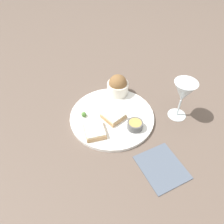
{
  "coord_description": "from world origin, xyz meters",
  "views": [
    {
      "loc": [
        0.58,
        -0.22,
        0.67
      ],
      "look_at": [
        0.0,
        0.0,
        0.03
      ],
      "focal_mm": 35.0,
      "sensor_mm": 36.0,
      "label": 1
    }
  ],
  "objects_px": {
    "sauce_ramekin": "(135,125)",
    "wine_glass": "(183,93)",
    "salad_bowl": "(118,86)",
    "napkin": "(162,167)",
    "cheese_toast_far": "(114,115)",
    "cheese_toast_near": "(95,131)"
  },
  "relations": [
    {
      "from": "sauce_ramekin",
      "to": "wine_glass",
      "type": "height_order",
      "value": "wine_glass"
    },
    {
      "from": "salad_bowl",
      "to": "napkin",
      "type": "height_order",
      "value": "salad_bowl"
    },
    {
      "from": "sauce_ramekin",
      "to": "salad_bowl",
      "type": "bearing_deg",
      "value": 176.39
    },
    {
      "from": "salad_bowl",
      "to": "cheese_toast_far",
      "type": "distance_m",
      "value": 0.16
    },
    {
      "from": "sauce_ramekin",
      "to": "napkin",
      "type": "xyz_separation_m",
      "value": [
        0.18,
        0.02,
        -0.03
      ]
    },
    {
      "from": "cheese_toast_far",
      "to": "salad_bowl",
      "type": "bearing_deg",
      "value": 153.75
    },
    {
      "from": "cheese_toast_near",
      "to": "cheese_toast_far",
      "type": "height_order",
      "value": "same"
    },
    {
      "from": "cheese_toast_far",
      "to": "wine_glass",
      "type": "distance_m",
      "value": 0.28
    },
    {
      "from": "napkin",
      "to": "cheese_toast_far",
      "type": "bearing_deg",
      "value": -164.27
    },
    {
      "from": "wine_glass",
      "to": "sauce_ramekin",
      "type": "bearing_deg",
      "value": -86.5
    },
    {
      "from": "cheese_toast_near",
      "to": "sauce_ramekin",
      "type": "bearing_deg",
      "value": 78.75
    },
    {
      "from": "sauce_ramekin",
      "to": "napkin",
      "type": "bearing_deg",
      "value": 5.76
    },
    {
      "from": "wine_glass",
      "to": "napkin",
      "type": "distance_m",
      "value": 0.29
    },
    {
      "from": "salad_bowl",
      "to": "napkin",
      "type": "relative_size",
      "value": 0.55
    },
    {
      "from": "cheese_toast_far",
      "to": "napkin",
      "type": "bearing_deg",
      "value": 15.73
    },
    {
      "from": "cheese_toast_far",
      "to": "napkin",
      "type": "xyz_separation_m",
      "value": [
        0.26,
        0.07,
        -0.02
      ]
    },
    {
      "from": "salad_bowl",
      "to": "wine_glass",
      "type": "relative_size",
      "value": 0.55
    },
    {
      "from": "salad_bowl",
      "to": "napkin",
      "type": "xyz_separation_m",
      "value": [
        0.4,
        0.0,
        -0.05
      ]
    },
    {
      "from": "salad_bowl",
      "to": "cheese_toast_far",
      "type": "relative_size",
      "value": 0.95
    },
    {
      "from": "salad_bowl",
      "to": "wine_glass",
      "type": "bearing_deg",
      "value": 42.14
    },
    {
      "from": "cheese_toast_near",
      "to": "wine_glass",
      "type": "relative_size",
      "value": 0.53
    },
    {
      "from": "cheese_toast_near",
      "to": "napkin",
      "type": "relative_size",
      "value": 0.53
    }
  ]
}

